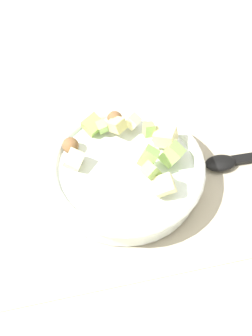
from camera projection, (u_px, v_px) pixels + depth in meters
ground_plane at (126, 185)px, 0.88m from camera, size 2.40×2.40×0.00m
placemat at (126, 184)px, 0.87m from camera, size 0.52×0.36×0.01m
salad_bowl at (126, 169)px, 0.85m from camera, size 0.27×0.27×0.11m
serving_spoon at (244, 160)px, 0.89m from camera, size 0.21×0.04×0.01m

